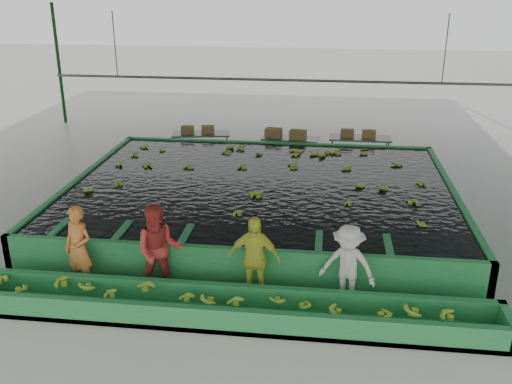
# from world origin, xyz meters

# --- Properties ---
(ground) EXTENTS (80.00, 80.00, 0.00)m
(ground) POSITION_xyz_m (0.00, 0.00, 0.00)
(ground) COLOR gray
(ground) RESTS_ON ground
(shed_roof) EXTENTS (20.00, 22.00, 0.04)m
(shed_roof) POSITION_xyz_m (0.00, 0.00, 5.00)
(shed_roof) COLOR #92979F
(shed_roof) RESTS_ON shed_posts
(shed_posts) EXTENTS (20.00, 22.00, 5.00)m
(shed_posts) POSITION_xyz_m (0.00, 0.00, 2.50)
(shed_posts) COLOR #0F3511
(shed_posts) RESTS_ON ground
(flotation_tank) EXTENTS (10.00, 8.00, 0.90)m
(flotation_tank) POSITION_xyz_m (0.00, 1.50, 0.45)
(flotation_tank) COLOR #298D44
(flotation_tank) RESTS_ON ground
(tank_water) EXTENTS (9.70, 7.70, 0.00)m
(tank_water) POSITION_xyz_m (0.00, 1.50, 0.85)
(tank_water) COLOR black
(tank_water) RESTS_ON flotation_tank
(sorting_trough) EXTENTS (10.00, 1.00, 0.50)m
(sorting_trough) POSITION_xyz_m (0.00, -3.60, 0.25)
(sorting_trough) COLOR #298D44
(sorting_trough) RESTS_ON ground
(cableway_rail) EXTENTS (0.08, 0.08, 14.00)m
(cableway_rail) POSITION_xyz_m (0.00, 5.00, 3.00)
(cableway_rail) COLOR #59605B
(cableway_rail) RESTS_ON shed_roof
(rail_hanger_left) EXTENTS (0.04, 0.04, 2.00)m
(rail_hanger_left) POSITION_xyz_m (-5.00, 5.00, 4.00)
(rail_hanger_left) COLOR #59605B
(rail_hanger_left) RESTS_ON shed_roof
(rail_hanger_right) EXTENTS (0.04, 0.04, 2.00)m
(rail_hanger_right) POSITION_xyz_m (5.00, 5.00, 4.00)
(rail_hanger_right) COLOR #59605B
(rail_hanger_right) RESTS_ON shed_roof
(worker_a) EXTENTS (0.75, 0.61, 1.77)m
(worker_a) POSITION_xyz_m (-3.16, -2.80, 0.88)
(worker_a) COLOR orange
(worker_a) RESTS_ON ground
(worker_b) EXTENTS (1.05, 0.89, 1.89)m
(worker_b) POSITION_xyz_m (-1.51, -2.80, 0.94)
(worker_b) COLOR #C43630
(worker_b) RESTS_ON ground
(worker_c) EXTENTS (1.05, 0.48, 1.76)m
(worker_c) POSITION_xyz_m (0.37, -2.80, 0.88)
(worker_c) COLOR #E0EA41
(worker_c) RESTS_ON ground
(worker_d) EXTENTS (1.21, 0.90, 1.67)m
(worker_d) POSITION_xyz_m (2.16, -2.80, 0.84)
(worker_d) COLOR silver
(worker_d) RESTS_ON ground
(packing_table_left) EXTENTS (2.08, 1.12, 0.90)m
(packing_table_left) POSITION_xyz_m (-2.64, 6.27, 0.45)
(packing_table_left) COLOR #59605B
(packing_table_left) RESTS_ON ground
(packing_table_mid) EXTENTS (1.96, 0.92, 0.87)m
(packing_table_mid) POSITION_xyz_m (0.45, 6.17, 0.43)
(packing_table_mid) COLOR #59605B
(packing_table_mid) RESTS_ON ground
(packing_table_right) EXTENTS (2.06, 0.84, 0.93)m
(packing_table_right) POSITION_xyz_m (2.80, 6.28, 0.47)
(packing_table_right) COLOR #59605B
(packing_table_right) RESTS_ON ground
(box_stack_left) EXTENTS (1.19, 0.54, 0.25)m
(box_stack_left) POSITION_xyz_m (-2.76, 6.26, 0.90)
(box_stack_left) COLOR brown
(box_stack_left) RESTS_ON packing_table_left
(box_stack_mid) EXTENTS (1.43, 0.62, 0.30)m
(box_stack_mid) POSITION_xyz_m (0.30, 6.10, 0.87)
(box_stack_mid) COLOR brown
(box_stack_mid) RESTS_ON packing_table_mid
(box_stack_right) EXTENTS (1.17, 0.36, 0.25)m
(box_stack_right) POSITION_xyz_m (2.72, 6.25, 0.93)
(box_stack_right) COLOR brown
(box_stack_right) RESTS_ON packing_table_right
(floating_bananas) EXTENTS (9.12, 6.22, 0.12)m
(floating_bananas) POSITION_xyz_m (0.00, 2.30, 0.85)
(floating_bananas) COLOR #87B72C
(floating_bananas) RESTS_ON tank_water
(trough_bananas) EXTENTS (9.57, 0.64, 0.13)m
(trough_bananas) POSITION_xyz_m (0.00, -3.60, 0.40)
(trough_bananas) COLOR #87B72C
(trough_bananas) RESTS_ON sorting_trough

